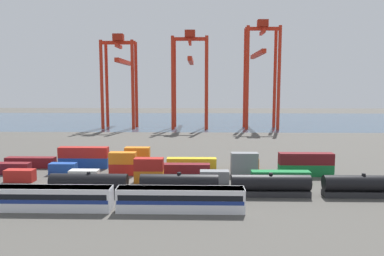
% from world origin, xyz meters
% --- Properties ---
extents(ground_plane, '(420.00, 420.00, 0.00)m').
position_xyz_m(ground_plane, '(0.00, 40.00, 0.00)').
color(ground_plane, '#4C4944').
extents(harbour_water, '(400.00, 110.00, 0.01)m').
position_xyz_m(harbour_water, '(0.00, 135.92, 0.00)').
color(harbour_water, '#384C60').
rests_on(harbour_water, ground_plane).
extents(passenger_train, '(42.11, 3.14, 3.90)m').
position_xyz_m(passenger_train, '(0.28, -18.55, 2.14)').
color(passenger_train, silver).
rests_on(passenger_train, ground_plane).
extents(freight_tank_row, '(81.67, 2.88, 4.34)m').
position_xyz_m(freight_tank_row, '(27.13, -10.00, 2.04)').
color(freight_tank_row, '#232326').
rests_on(freight_tank_row, ground_plane).
extents(shipping_container_2, '(6.04, 2.44, 2.60)m').
position_xyz_m(shipping_container_2, '(-24.01, -1.16, 1.30)').
color(shipping_container_2, '#AD211C').
rests_on(shipping_container_2, ground_plane).
extents(shipping_container_3, '(6.04, 2.44, 2.60)m').
position_xyz_m(shipping_container_3, '(-10.30, -1.16, 1.30)').
color(shipping_container_3, silver).
rests_on(shipping_container_3, ground_plane).
extents(shipping_container_4, '(6.04, 2.44, 2.60)m').
position_xyz_m(shipping_container_4, '(3.42, -1.16, 1.30)').
color(shipping_container_4, orange).
rests_on(shipping_container_4, ground_plane).
extents(shipping_container_5, '(6.04, 2.44, 2.60)m').
position_xyz_m(shipping_container_5, '(3.42, -1.16, 3.90)').
color(shipping_container_5, '#AD211C').
rests_on(shipping_container_5, shipping_container_4).
extents(shipping_container_6, '(6.04, 2.44, 2.60)m').
position_xyz_m(shipping_container_6, '(17.14, -1.16, 1.30)').
color(shipping_container_6, slate).
rests_on(shipping_container_6, ground_plane).
extents(shipping_container_7, '(12.10, 2.44, 2.60)m').
position_xyz_m(shipping_container_7, '(30.85, -1.16, 1.30)').
color(shipping_container_7, '#197538').
rests_on(shipping_container_7, ground_plane).
extents(shipping_container_8, '(12.10, 2.44, 2.60)m').
position_xyz_m(shipping_container_8, '(-31.10, 5.42, 1.30)').
color(shipping_container_8, maroon).
rests_on(shipping_container_8, ground_plane).
extents(shipping_container_9, '(6.04, 2.44, 2.60)m').
position_xyz_m(shipping_container_9, '(-17.30, 5.42, 1.30)').
color(shipping_container_9, '#1C4299').
rests_on(shipping_container_9, ground_plane).
extents(shipping_container_10, '(6.04, 2.44, 2.60)m').
position_xyz_m(shipping_container_10, '(-3.49, 5.42, 1.30)').
color(shipping_container_10, '#AD211C').
rests_on(shipping_container_10, ground_plane).
extents(shipping_container_11, '(6.04, 2.44, 2.60)m').
position_xyz_m(shipping_container_11, '(-3.49, 5.42, 3.90)').
color(shipping_container_11, orange).
rests_on(shipping_container_11, shipping_container_10).
extents(shipping_container_12, '(12.10, 2.44, 2.60)m').
position_xyz_m(shipping_container_12, '(10.31, 5.42, 1.30)').
color(shipping_container_12, maroon).
rests_on(shipping_container_12, ground_plane).
extents(shipping_container_13, '(6.04, 2.44, 2.60)m').
position_xyz_m(shipping_container_13, '(24.12, 5.42, 1.30)').
color(shipping_container_13, slate).
rests_on(shipping_container_13, ground_plane).
extents(shipping_container_14, '(6.04, 2.44, 2.60)m').
position_xyz_m(shipping_container_14, '(24.12, 5.42, 3.90)').
color(shipping_container_14, slate).
rests_on(shipping_container_14, shipping_container_13).
extents(shipping_container_15, '(12.10, 2.44, 2.60)m').
position_xyz_m(shipping_container_15, '(37.92, 5.42, 1.30)').
color(shipping_container_15, '#197538').
rests_on(shipping_container_15, ground_plane).
extents(shipping_container_16, '(12.10, 2.44, 2.60)m').
position_xyz_m(shipping_container_16, '(37.92, 5.42, 3.90)').
color(shipping_container_16, maroon).
rests_on(shipping_container_16, shipping_container_15).
extents(shipping_container_17, '(12.10, 2.44, 2.60)m').
position_xyz_m(shipping_container_17, '(-27.92, 12.00, 1.30)').
color(shipping_container_17, maroon).
rests_on(shipping_container_17, ground_plane).
extents(shipping_container_18, '(12.10, 2.44, 2.60)m').
position_xyz_m(shipping_container_18, '(-14.61, 12.00, 1.30)').
color(shipping_container_18, '#1C4299').
rests_on(shipping_container_18, ground_plane).
extents(shipping_container_19, '(12.10, 2.44, 2.60)m').
position_xyz_m(shipping_container_19, '(-14.61, 12.00, 3.90)').
color(shipping_container_19, '#AD211C').
rests_on(shipping_container_19, shipping_container_18).
extents(shipping_container_20, '(6.04, 2.44, 2.60)m').
position_xyz_m(shipping_container_20, '(-1.29, 12.00, 1.30)').
color(shipping_container_20, gold).
rests_on(shipping_container_20, ground_plane).
extents(shipping_container_21, '(6.04, 2.44, 2.60)m').
position_xyz_m(shipping_container_21, '(-1.29, 12.00, 3.90)').
color(shipping_container_21, orange).
rests_on(shipping_container_21, shipping_container_20).
extents(shipping_container_22, '(12.10, 2.44, 2.60)m').
position_xyz_m(shipping_container_22, '(12.02, 12.00, 1.30)').
color(shipping_container_22, gold).
rests_on(shipping_container_22, ground_plane).
extents(shipping_container_23, '(6.04, 2.44, 2.60)m').
position_xyz_m(shipping_container_23, '(25.34, 12.00, 1.30)').
color(shipping_container_23, orange).
rests_on(shipping_container_23, ground_plane).
extents(gantry_crane_west, '(16.00, 33.03, 44.19)m').
position_xyz_m(gantry_crane_west, '(-24.49, 99.65, 26.76)').
color(gantry_crane_west, red).
rests_on(gantry_crane_west, ground_plane).
extents(gantry_crane_central, '(17.09, 38.44, 45.78)m').
position_xyz_m(gantry_crane_central, '(9.08, 100.28, 27.79)').
color(gantry_crane_central, red).
rests_on(gantry_crane_central, ground_plane).
extents(gantry_crane_east, '(15.99, 38.27, 50.32)m').
position_xyz_m(gantry_crane_east, '(42.65, 100.19, 30.16)').
color(gantry_crane_east, red).
rests_on(gantry_crane_east, ground_plane).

